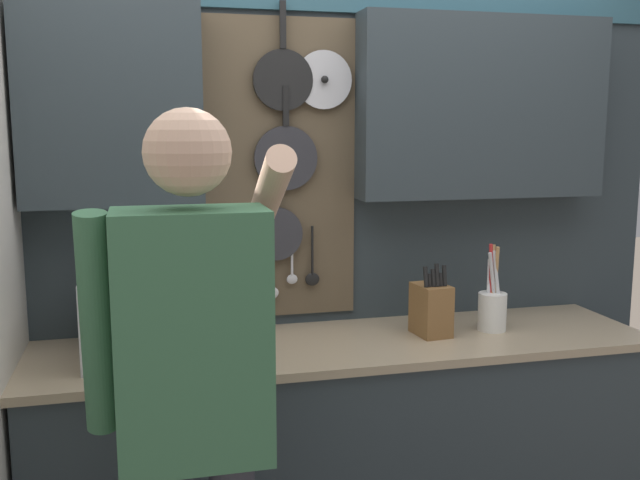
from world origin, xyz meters
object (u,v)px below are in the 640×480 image
at_px(knife_block, 431,308).
at_px(person, 194,386).
at_px(microwave, 160,314).
at_px(utensil_crock, 492,307).

xyz_separation_m(knife_block, person, (-0.92, -0.63, 0.01)).
xyz_separation_m(microwave, person, (0.07, -0.63, -0.03)).
bearing_deg(knife_block, person, -145.24).
distance_m(knife_block, person, 1.11).
xyz_separation_m(utensil_crock, person, (-1.17, -0.64, 0.02)).
relative_size(microwave, person, 0.29).
relative_size(knife_block, utensil_crock, 0.82).
distance_m(utensil_crock, person, 1.33).
bearing_deg(person, knife_block, 34.76).
bearing_deg(utensil_crock, person, -151.37).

